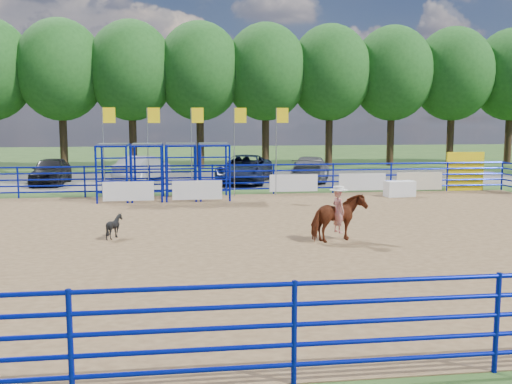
{
  "coord_description": "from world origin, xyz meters",
  "views": [
    {
      "loc": [
        -1.52,
        -17.44,
        3.7
      ],
      "look_at": [
        0.93,
        1.0,
        1.3
      ],
      "focal_mm": 40.0,
      "sensor_mm": 36.0,
      "label": 1
    }
  ],
  "objects_px": {
    "announcer_table": "(400,189)",
    "car_c": "(245,169)",
    "car_a": "(51,171)",
    "car_b": "(143,168)",
    "horse_and_rider": "(338,214)",
    "calf": "(114,226)",
    "car_d": "(311,169)"
  },
  "relations": [
    {
      "from": "car_a",
      "to": "car_d",
      "type": "distance_m",
      "value": 14.91
    },
    {
      "from": "car_b",
      "to": "horse_and_rider",
      "type": "bearing_deg",
      "value": 134.62
    },
    {
      "from": "car_b",
      "to": "car_c",
      "type": "xyz_separation_m",
      "value": [
        5.91,
        -1.74,
        0.05
      ]
    },
    {
      "from": "horse_and_rider",
      "to": "calf",
      "type": "distance_m",
      "value": 6.89
    },
    {
      "from": "car_a",
      "to": "car_b",
      "type": "distance_m",
      "value": 5.16
    },
    {
      "from": "horse_and_rider",
      "to": "car_a",
      "type": "bearing_deg",
      "value": 125.29
    },
    {
      "from": "car_c",
      "to": "announcer_table",
      "type": "bearing_deg",
      "value": -29.95
    },
    {
      "from": "car_b",
      "to": "car_c",
      "type": "distance_m",
      "value": 6.16
    },
    {
      "from": "calf",
      "to": "car_a",
      "type": "bearing_deg",
      "value": -2.7
    },
    {
      "from": "car_d",
      "to": "car_c",
      "type": "bearing_deg",
      "value": 20.48
    },
    {
      "from": "horse_and_rider",
      "to": "car_a",
      "type": "relative_size",
      "value": 0.52
    },
    {
      "from": "horse_and_rider",
      "to": "car_c",
      "type": "relative_size",
      "value": 0.41
    },
    {
      "from": "car_d",
      "to": "calf",
      "type": "bearing_deg",
      "value": 74.23
    },
    {
      "from": "announcer_table",
      "to": "car_b",
      "type": "relative_size",
      "value": 0.3
    },
    {
      "from": "car_b",
      "to": "car_c",
      "type": "relative_size",
      "value": 0.8
    },
    {
      "from": "car_c",
      "to": "car_a",
      "type": "bearing_deg",
      "value": -166.83
    },
    {
      "from": "car_a",
      "to": "car_b",
      "type": "height_order",
      "value": "car_a"
    },
    {
      "from": "horse_and_rider",
      "to": "car_a",
      "type": "height_order",
      "value": "horse_and_rider"
    },
    {
      "from": "announcer_table",
      "to": "car_c",
      "type": "distance_m",
      "value": 9.6
    },
    {
      "from": "announcer_table",
      "to": "car_c",
      "type": "bearing_deg",
      "value": 133.71
    },
    {
      "from": "car_a",
      "to": "car_d",
      "type": "relative_size",
      "value": 0.87
    },
    {
      "from": "horse_and_rider",
      "to": "calf",
      "type": "xyz_separation_m",
      "value": [
        -6.74,
        1.39,
        -0.45
      ]
    },
    {
      "from": "car_a",
      "to": "car_c",
      "type": "distance_m",
      "value": 10.96
    },
    {
      "from": "car_a",
      "to": "car_b",
      "type": "relative_size",
      "value": 0.98
    },
    {
      "from": "horse_and_rider",
      "to": "car_b",
      "type": "bearing_deg",
      "value": 110.98
    },
    {
      "from": "horse_and_rider",
      "to": "car_c",
      "type": "bearing_deg",
      "value": 93.48
    },
    {
      "from": "calf",
      "to": "car_d",
      "type": "bearing_deg",
      "value": -54.0
    },
    {
      "from": "calf",
      "to": "car_a",
      "type": "xyz_separation_m",
      "value": [
        -5.2,
        15.47,
        0.38
      ]
    },
    {
      "from": "announcer_table",
      "to": "calf",
      "type": "xyz_separation_m",
      "value": [
        -12.37,
        -7.93,
        0.0
      ]
    },
    {
      "from": "horse_and_rider",
      "to": "calf",
      "type": "relative_size",
      "value": 3.13
    },
    {
      "from": "car_b",
      "to": "car_d",
      "type": "bearing_deg",
      "value": -164.96
    },
    {
      "from": "car_d",
      "to": "car_a",
      "type": "bearing_deg",
      "value": 15.56
    }
  ]
}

